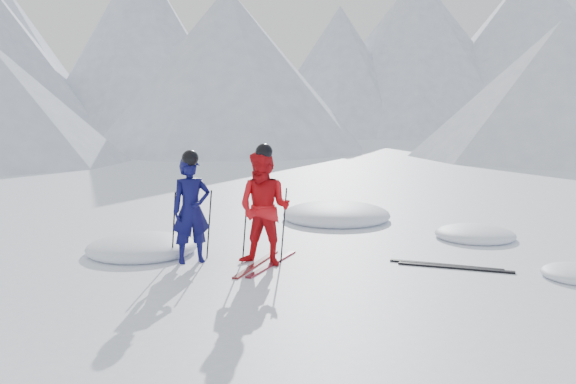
{
  "coord_description": "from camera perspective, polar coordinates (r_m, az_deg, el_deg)",
  "views": [
    {
      "loc": [
        -2.2,
        -8.87,
        2.41
      ],
      "look_at": [
        -1.78,
        0.5,
        1.1
      ],
      "focal_mm": 38.0,
      "sensor_mm": 36.0,
      "label": 1
    }
  ],
  "objects": [
    {
      "name": "pole_red_left",
      "position": [
        9.58,
        -4.02,
        -3.04
      ],
      "size": [
        0.12,
        0.09,
        1.17
      ],
      "primitive_type": "cylinder",
      "rotation": [
        0.06,
        0.08,
        0.0
      ],
      "color": "black",
      "rests_on": "ground"
    },
    {
      "name": "mountain_range",
      "position": [
        45.09,
        7.79,
        13.35
      ],
      "size": [
        106.15,
        62.94,
        15.53
      ],
      "color": "#B2BCD1",
      "rests_on": "ground"
    },
    {
      "name": "ground",
      "position": [
        9.45,
        11.1,
        -6.98
      ],
      "size": [
        160.0,
        160.0,
        0.0
      ],
      "primitive_type": "plane",
      "color": "white",
      "rests_on": "ground"
    },
    {
      "name": "pole_red_right",
      "position": [
        9.48,
        -0.41,
        -3.13
      ],
      "size": [
        0.12,
        0.08,
        1.17
      ],
      "primitive_type": "cylinder",
      "rotation": [
        -0.05,
        0.08,
        0.0
      ],
      "color": "black",
      "rests_on": "ground"
    },
    {
      "name": "ski_worn_right",
      "position": [
        9.46,
        -1.47,
        -6.71
      ],
      "size": [
        0.8,
        1.58,
        0.03
      ],
      "primitive_type": "cube",
      "rotation": [
        0.0,
        0.0,
        -0.44
      ],
      "color": "black",
      "rests_on": "ground"
    },
    {
      "name": "skier_blue",
      "position": [
        9.56,
        -9.04,
        -1.69
      ],
      "size": [
        0.7,
        0.58,
        1.65
      ],
      "primitive_type": "imported",
      "rotation": [
        0.0,
        0.0,
        0.35
      ],
      "color": "#0B0C46",
      "rests_on": "ground"
    },
    {
      "name": "ski_loose_b",
      "position": [
        9.56,
        15.38,
        -6.84
      ],
      "size": [
        1.61,
        0.72,
        0.03
      ],
      "primitive_type": "cube",
      "rotation": [
        0.0,
        0.0,
        1.19
      ],
      "color": "black",
      "rests_on": "ground"
    },
    {
      "name": "ski_worn_left",
      "position": [
        9.46,
        -2.93,
        -6.72
      ],
      "size": [
        0.7,
        1.62,
        0.03
      ],
      "primitive_type": "cube",
      "rotation": [
        0.0,
        0.0,
        -0.37
      ],
      "color": "black",
      "rests_on": "ground"
    },
    {
      "name": "pole_blue_left",
      "position": [
        9.79,
        -10.65,
        -3.13
      ],
      "size": [
        0.11,
        0.08,
        1.1
      ],
      "primitive_type": "cylinder",
      "rotation": [
        0.05,
        0.08,
        0.0
      ],
      "color": "black",
      "rests_on": "ground"
    },
    {
      "name": "pole_blue_right",
      "position": [
        9.83,
        -7.39,
        -3.02
      ],
      "size": [
        0.11,
        0.07,
        1.1
      ],
      "primitive_type": "cylinder",
      "rotation": [
        -0.04,
        0.08,
        0.0
      ],
      "color": "black",
      "rests_on": "ground"
    },
    {
      "name": "snow_lumps",
      "position": [
        11.89,
        2.96,
        -3.75
      ],
      "size": [
        7.98,
        6.34,
        0.51
      ],
      "color": "white",
      "rests_on": "ground"
    },
    {
      "name": "ski_loose_a",
      "position": [
        9.67,
        14.54,
        -6.64
      ],
      "size": [
        1.59,
        0.77,
        0.03
      ],
      "primitive_type": "cube",
      "rotation": [
        0.0,
        0.0,
        1.16
      ],
      "color": "black",
      "rests_on": "ground"
    },
    {
      "name": "skier_red",
      "position": [
        9.28,
        -2.23,
        -1.55
      ],
      "size": [
        1.05,
        0.95,
        1.76
      ],
      "primitive_type": "imported",
      "rotation": [
        0.0,
        0.0,
        -0.4
      ],
      "color": "red",
      "rests_on": "ground"
    }
  ]
}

